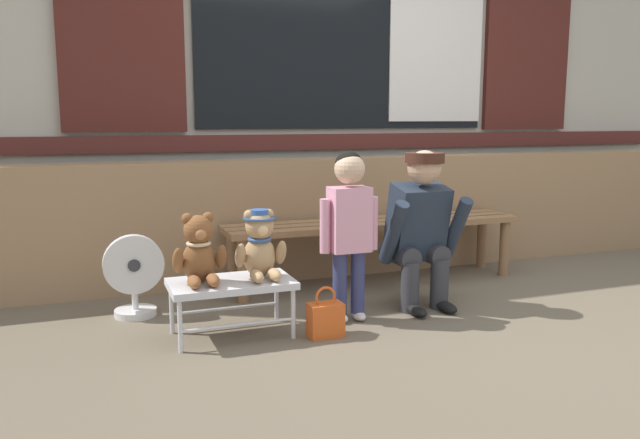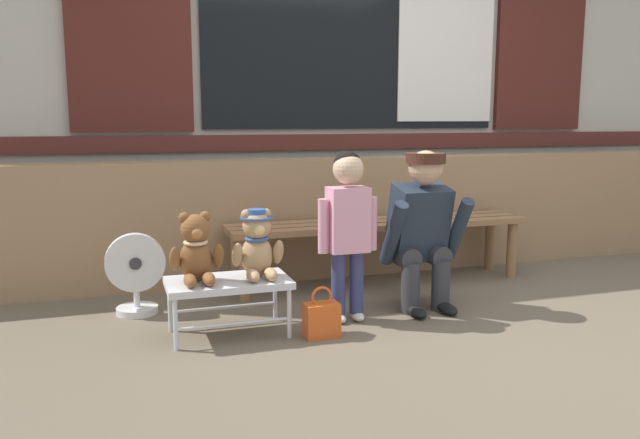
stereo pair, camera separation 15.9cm
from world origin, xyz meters
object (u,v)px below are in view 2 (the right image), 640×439
at_px(teddy_bear_plain, 196,251).
at_px(floor_fan, 136,274).
at_px(adult_crouching, 422,229).
at_px(handbag_on_ground, 322,319).
at_px(child_standing, 348,217).
at_px(wooden_bench_long, 379,230).
at_px(small_display_bench, 228,286).
at_px(teddy_bear_with_hat, 257,245).

relative_size(teddy_bear_plain, floor_fan, 0.76).
height_order(adult_crouching, handbag_on_ground, adult_crouching).
distance_m(teddy_bear_plain, child_standing, 0.85).
xyz_separation_m(child_standing, adult_crouching, (0.51, 0.10, -0.11)).
xyz_separation_m(wooden_bench_long, small_display_bench, (-1.17, -0.72, -0.11)).
xyz_separation_m(small_display_bench, teddy_bear_with_hat, (0.16, 0.00, 0.21)).
xyz_separation_m(wooden_bench_long, floor_fan, (-1.62, -0.20, -0.13)).
distance_m(small_display_bench, floor_fan, 0.69).
bearing_deg(adult_crouching, teddy_bear_plain, -174.67).
bearing_deg(teddy_bear_plain, adult_crouching, 5.33).
height_order(child_standing, floor_fan, child_standing).
distance_m(child_standing, adult_crouching, 0.53).
bearing_deg(child_standing, teddy_bear_with_hat, -177.35).
bearing_deg(teddy_bear_plain, small_display_bench, -0.51).
bearing_deg(teddy_bear_plain, child_standing, 1.69).
relative_size(wooden_bench_long, small_display_bench, 3.28).
bearing_deg(small_display_bench, teddy_bear_with_hat, 0.77).
relative_size(child_standing, handbag_on_ground, 3.52).
xyz_separation_m(small_display_bench, floor_fan, (-0.45, 0.52, -0.03)).
height_order(wooden_bench_long, teddy_bear_with_hat, teddy_bear_with_hat).
xyz_separation_m(teddy_bear_plain, floor_fan, (-0.29, 0.52, -0.23)).
relative_size(wooden_bench_long, child_standing, 2.19).
height_order(wooden_bench_long, child_standing, child_standing).
xyz_separation_m(child_standing, floor_fan, (-1.13, 0.50, -0.35)).
distance_m(handbag_on_ground, floor_fan, 1.16).
height_order(teddy_bear_plain, handbag_on_ground, teddy_bear_plain).
height_order(small_display_bench, handbag_on_ground, small_display_bench).
distance_m(small_display_bench, child_standing, 0.75).
xyz_separation_m(teddy_bear_plain, child_standing, (0.84, 0.02, 0.13)).
bearing_deg(adult_crouching, floor_fan, 166.46).
relative_size(teddy_bear_plain, teddy_bear_with_hat, 1.00).
height_order(teddy_bear_plain, adult_crouching, adult_crouching).
xyz_separation_m(teddy_bear_plain, teddy_bear_with_hat, (0.32, 0.00, 0.01)).
relative_size(small_display_bench, teddy_bear_with_hat, 1.76).
distance_m(wooden_bench_long, teddy_bear_plain, 1.52).
distance_m(small_display_bench, handbag_on_ground, 0.52).
height_order(wooden_bench_long, teddy_bear_plain, teddy_bear_plain).
xyz_separation_m(wooden_bench_long, teddy_bear_plain, (-1.33, -0.72, 0.09)).
bearing_deg(adult_crouching, wooden_bench_long, 91.42).
relative_size(teddy_bear_plain, child_standing, 0.38).
bearing_deg(wooden_bench_long, adult_crouching, -88.58).
bearing_deg(floor_fan, teddy_bear_plain, -61.09).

